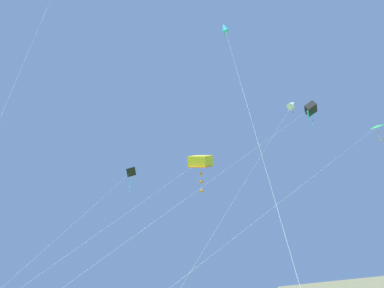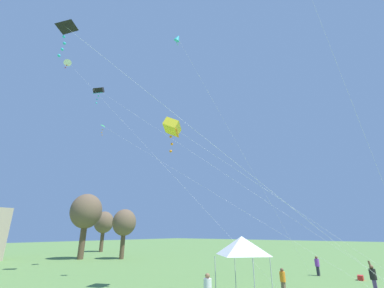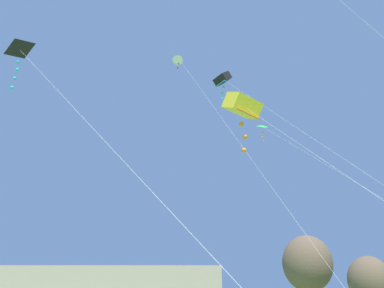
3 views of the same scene
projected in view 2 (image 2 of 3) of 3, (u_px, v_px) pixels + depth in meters
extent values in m
cylinder|color=brown|center=(122.00, 246.00, 37.19)|extent=(0.64, 0.64, 3.51)
ellipsoid|color=brown|center=(124.00, 222.00, 38.26)|extent=(3.44, 3.44, 3.83)
cylinder|color=brown|center=(82.00, 242.00, 37.08)|extent=(0.84, 0.84, 4.64)
ellipsoid|color=brown|center=(86.00, 211.00, 38.49)|extent=(4.56, 4.56, 5.06)
cylinder|color=brown|center=(102.00, 241.00, 50.58)|extent=(0.70, 0.70, 3.86)
ellipsoid|color=brown|center=(104.00, 222.00, 51.75)|extent=(3.79, 3.79, 4.21)
cylinder|color=#B7B7BC|center=(254.00, 283.00, 13.22)|extent=(0.05, 0.05, 2.37)
cylinder|color=#B7B7BC|center=(271.00, 277.00, 15.01)|extent=(0.05, 0.05, 2.37)
cylinder|color=#B7B7BC|center=(215.00, 278.00, 14.58)|extent=(0.05, 0.05, 2.37)
cylinder|color=#B7B7BC|center=(235.00, 273.00, 16.36)|extent=(0.05, 0.05, 2.37)
pyramid|color=white|center=(242.00, 246.00, 15.35)|extent=(2.64, 2.64, 1.07)
cube|color=red|center=(361.00, 278.00, 20.66)|extent=(0.64, 0.38, 0.37)
cube|color=#282833|center=(318.00, 271.00, 22.87)|extent=(0.36, 0.20, 0.75)
cylinder|color=purple|center=(317.00, 263.00, 23.09)|extent=(0.38, 0.38, 0.62)
sphere|color=brown|center=(316.00, 258.00, 23.23)|extent=(0.24, 0.24, 0.24)
cube|color=#473860|center=(375.00, 287.00, 16.31)|extent=(0.37, 0.20, 0.77)
cylinder|color=black|center=(373.00, 274.00, 16.54)|extent=(0.39, 0.39, 0.64)
sphere|color=brown|center=(371.00, 267.00, 16.68)|extent=(0.24, 0.24, 0.24)
cylinder|color=brown|center=(370.00, 265.00, 16.74)|extent=(0.13, 0.21, 0.56)
cube|color=brown|center=(284.00, 288.00, 16.09)|extent=(0.33, 0.18, 0.70)
cylinder|color=orange|center=(282.00, 277.00, 16.30)|extent=(0.35, 0.35, 0.58)
sphere|color=brown|center=(282.00, 270.00, 16.42)|extent=(0.22, 0.22, 0.22)
cylinder|color=white|center=(208.00, 286.00, 12.84)|extent=(0.40, 0.40, 0.66)
sphere|color=#896042|center=(207.00, 276.00, 12.99)|extent=(0.25, 0.25, 0.25)
cylinder|color=silver|center=(233.00, 161.00, 11.38)|extent=(11.11, 11.95, 13.35)
pyramid|color=black|center=(66.00, 26.00, 12.80)|extent=(1.00, 0.75, 0.78)
sphere|color=#2DBCD1|center=(64.00, 37.00, 12.62)|extent=(0.14, 0.14, 0.14)
sphere|color=#2DBCD1|center=(64.00, 43.00, 12.50)|extent=(0.14, 0.14, 0.14)
sphere|color=#2DBCD1|center=(62.00, 49.00, 12.34)|extent=(0.14, 0.14, 0.14)
sphere|color=#2DBCD1|center=(59.00, 56.00, 12.18)|extent=(0.14, 0.14, 0.14)
cylinder|color=silver|center=(202.00, 159.00, 20.70)|extent=(5.72, 23.75, 18.51)
cube|color=black|center=(99.00, 90.00, 28.34)|extent=(1.44, 1.44, 1.10)
cube|color=#2DBCD1|center=(98.00, 93.00, 28.24)|extent=(1.11, 1.24, 0.64)
sphere|color=#2DBCD1|center=(98.00, 96.00, 28.19)|extent=(0.16, 0.16, 0.16)
sphere|color=#2DBCD1|center=(97.00, 99.00, 28.00)|extent=(0.16, 0.16, 0.16)
sphere|color=#2DBCD1|center=(96.00, 103.00, 27.78)|extent=(0.16, 0.16, 0.16)
cylinder|color=silver|center=(241.00, 152.00, 23.66)|extent=(11.22, 6.44, 21.42)
cone|color=#2DBCD1|center=(178.00, 38.00, 24.75)|extent=(0.70, 0.87, 0.80)
sphere|color=green|center=(178.00, 41.00, 24.69)|extent=(0.09, 0.09, 0.09)
sphere|color=green|center=(177.00, 43.00, 24.55)|extent=(0.09, 0.09, 0.09)
sphere|color=green|center=(178.00, 45.00, 24.44)|extent=(0.09, 0.09, 0.09)
cylinder|color=silver|center=(145.00, 146.00, 21.50)|extent=(7.08, 18.60, 21.09)
cone|color=white|center=(67.00, 61.00, 27.58)|extent=(1.14, 1.38, 1.36)
sphere|color=red|center=(67.00, 65.00, 27.42)|extent=(0.13, 0.13, 0.13)
sphere|color=red|center=(65.00, 68.00, 27.27)|extent=(0.13, 0.13, 0.13)
cylinder|color=silver|center=(279.00, 198.00, 15.73)|extent=(4.93, 13.46, 11.28)
cube|color=yellow|center=(172.00, 127.00, 19.55)|extent=(1.72, 1.68, 1.30)
cube|color=orange|center=(172.00, 131.00, 19.43)|extent=(1.40, 1.43, 0.68)
sphere|color=orange|center=(171.00, 137.00, 19.27)|extent=(0.20, 0.20, 0.20)
sphere|color=orange|center=(172.00, 144.00, 19.16)|extent=(0.20, 0.20, 0.20)
sphere|color=orange|center=(171.00, 151.00, 18.96)|extent=(0.20, 0.20, 0.20)
cylinder|color=silver|center=(195.00, 182.00, 23.96)|extent=(4.61, 25.25, 16.23)
pyramid|color=green|center=(103.00, 126.00, 32.09)|extent=(1.05, 0.91, 0.53)
sphere|color=orange|center=(102.00, 130.00, 31.90)|extent=(0.12, 0.12, 0.12)
sphere|color=orange|center=(102.00, 132.00, 31.82)|extent=(0.12, 0.12, 0.12)
sphere|color=orange|center=(102.00, 135.00, 31.71)|extent=(0.12, 0.12, 0.12)
cylinder|color=silver|center=(321.00, 22.00, 13.92)|extent=(6.76, 3.39, 28.93)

